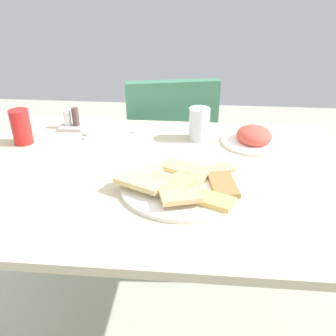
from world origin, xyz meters
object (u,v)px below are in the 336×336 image
Objects in this scene: dining_table at (160,194)px; fork at (107,136)px; condiment_caddy at (72,122)px; dining_chair at (169,155)px; salad_plate_greens at (254,137)px; pide_platter at (182,184)px; drinking_glass at (199,124)px; paper_napkin at (108,135)px; spoon at (109,132)px; soda_can at (21,127)px.

fork is (-0.22, 0.24, 0.09)m from dining_table.
dining_table is 0.50m from condiment_caddy.
dining_chair is 0.60m from salad_plate_greens.
drinking_glass is at bearing 83.27° from pide_platter.
salad_plate_greens reaches higher than dining_table.
salad_plate_greens is 1.47× the size of paper_napkin.
pide_platter is 2.36× the size of paper_napkin.
dining_table is 6.53× the size of spoon.
dining_chair is at bearing 43.08° from condiment_caddy.
paper_napkin is at bearing 130.23° from pide_platter.
drinking_glass reaches higher than pide_platter.
salad_plate_greens is at bearing 36.96° from dining_table.
salad_plate_greens is at bearing -6.92° from condiment_caddy.
spoon is at bearing -117.79° from dining_chair.
condiment_caddy reaches higher than paper_napkin.
drinking_glass is 0.49m from condiment_caddy.
pide_platter is 0.46m from paper_napkin.
soda_can is (-0.57, 0.25, 0.05)m from pide_platter.
spoon is (-0.53, 0.04, -0.02)m from salad_plate_greens.
drinking_glass is at bearing -14.96° from fork.
soda_can is 1.33× the size of condiment_caddy.
salad_plate_greens reaches higher than fork.
fork is at bearing 131.74° from pide_platter.
soda_can reaches higher than spoon.
paper_napkin is (0.28, 0.09, -0.06)m from soda_can.
spoon is (-0.29, 0.37, -0.01)m from pide_platter.
dining_chair reaches higher than dining_table.
dining_chair is 9.97× the size of condiment_caddy.
drinking_glass is at bearing -7.41° from condiment_caddy.
soda_can reaches higher than condiment_caddy.
pide_platter is (0.08, -0.09, 0.10)m from dining_table.
soda_can is (-0.50, 0.16, 0.15)m from dining_table.
condiment_caddy reaches higher than spoon.
dining_chair is at bearing 97.88° from pide_platter.
salad_plate_greens is (0.34, -0.41, 0.28)m from dining_chair.
paper_napkin is 0.02m from fork.
soda_can reaches higher than dining_table.
dining_chair is at bearing 45.31° from soda_can.
pide_platter is at bearing -42.40° from condiment_caddy.
dining_chair is 0.55m from condiment_caddy.
dining_chair is at bearing 63.33° from paper_napkin.
salad_plate_greens is 1.21× the size of spoon.
drinking_glass is at bearing 65.33° from dining_table.
drinking_glass is (0.12, 0.25, 0.14)m from dining_table.
dining_chair is at bearing 110.14° from drinking_glass.
paper_napkin is 1.66× the size of condiment_caddy.
salad_plate_greens is 1.94× the size of drinking_glass.
dining_table is 5.40× the size of salad_plate_greens.
soda_can is 0.66× the size of spoon.
dining_chair is 4.08× the size of salad_plate_greens.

